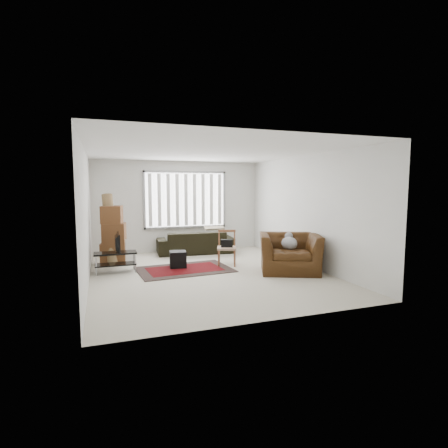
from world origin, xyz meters
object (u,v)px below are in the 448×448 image
at_px(tv_stand, 116,258).
at_px(armchair, 290,250).
at_px(side_chair, 227,246).
at_px(moving_boxes, 113,237).
at_px(sofa, 195,239).

height_order(tv_stand, armchair, armchair).
relative_size(side_chair, armchair, 0.51).
bearing_deg(tv_stand, armchair, -18.28).
xyz_separation_m(tv_stand, moving_boxes, (-0.00, 0.96, 0.35)).
relative_size(tv_stand, moving_boxes, 0.63).
bearing_deg(sofa, tv_stand, 40.20).
xyz_separation_m(tv_stand, armchair, (3.76, -1.24, 0.16)).
bearing_deg(armchair, moving_boxes, 173.04).
bearing_deg(armchair, side_chair, 158.58).
bearing_deg(sofa, armchair, 120.68).
bearing_deg(tv_stand, sofa, 35.95).
distance_m(tv_stand, sofa, 2.85).
relative_size(tv_stand, sofa, 0.42).
distance_m(side_chair, armchair, 1.58).
height_order(moving_boxes, armchair, moving_boxes).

